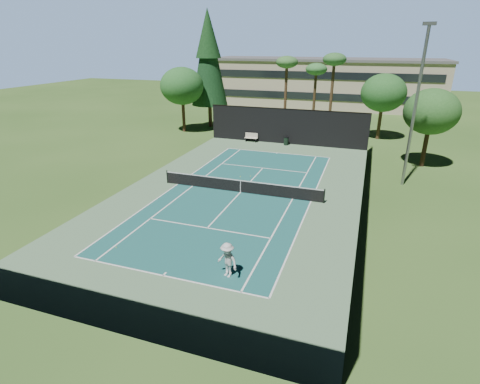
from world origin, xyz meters
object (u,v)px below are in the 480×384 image
object	(u,v)px
tennis_net	(240,186)
player	(227,260)
tennis_ball_d	(200,176)
trash_bin	(286,141)
tennis_ball_c	(250,176)
tennis_ball_a	(116,247)
tennis_ball_b	(240,177)
park_bench	(251,137)

from	to	relation	value
tennis_net	player	xyz separation A→B (m)	(3.05, -10.83, 0.37)
player	tennis_ball_d	xyz separation A→B (m)	(-7.59, 13.23, -0.89)
tennis_net	trash_bin	size ratio (longest dim) A/B	13.65
tennis_ball_c	tennis_net	bearing A→B (deg)	-84.22
tennis_ball_a	tennis_net	bearing A→B (deg)	69.15
tennis_net	tennis_ball_b	world-z (taller)	tennis_net
tennis_ball_a	park_bench	world-z (taller)	park_bench
tennis_ball_a	tennis_ball_d	xyz separation A→B (m)	(-0.61, 12.72, 0.00)
tennis_net	tennis_ball_b	bearing A→B (deg)	109.34
tennis_ball_b	player	bearing A→B (deg)	-73.39
tennis_ball_d	park_bench	world-z (taller)	park_bench
tennis_ball_a	tennis_ball_c	size ratio (longest dim) A/B	0.88
tennis_net	park_bench	bearing A→B (deg)	104.50
tennis_ball_d	tennis_ball_b	bearing A→B (deg)	16.29
tennis_ball_c	tennis_ball_d	bearing A→B (deg)	-161.62
park_bench	tennis_ball_d	bearing A→B (deg)	-92.12
player	park_bench	xyz separation A→B (m)	(-7.10, 26.50, -0.38)
tennis_net	tennis_ball_a	xyz separation A→B (m)	(-3.93, -10.32, -0.53)
player	trash_bin	size ratio (longest dim) A/B	1.96
tennis_ball_b	tennis_ball_c	distance (m)	0.90
player	tennis_ball_a	world-z (taller)	player
tennis_ball_b	tennis_ball_c	bearing A→B (deg)	26.52
tennis_net	park_bench	size ratio (longest dim) A/B	8.60
trash_bin	tennis_ball_b	bearing A→B (deg)	-96.42
tennis_net	park_bench	world-z (taller)	tennis_net
tennis_ball_b	tennis_ball_c	world-z (taller)	tennis_ball_b
tennis_ball_d	tennis_ball_c	bearing A→B (deg)	18.38
player	trash_bin	bearing A→B (deg)	118.60
tennis_ball_a	trash_bin	bearing A→B (deg)	80.95
tennis_ball_a	park_bench	bearing A→B (deg)	90.27
player	tennis_ball_b	bearing A→B (deg)	128.94
tennis_ball_d	park_bench	size ratio (longest dim) A/B	0.05
tennis_ball_b	trash_bin	bearing A→B (deg)	83.58
player	tennis_ball_b	xyz separation A→B (m)	(-4.24, 14.21, -0.89)
player	trash_bin	world-z (taller)	player
tennis_ball_b	park_bench	xyz separation A→B (m)	(-2.86, 12.28, 0.51)
player	tennis_ball_d	bearing A→B (deg)	142.18
tennis_ball_b	park_bench	distance (m)	12.62
tennis_ball_a	park_bench	xyz separation A→B (m)	(-0.12, 25.98, 0.52)
tennis_net	trash_bin	world-z (taller)	tennis_net
tennis_ball_a	trash_bin	size ratio (longest dim) A/B	0.07
tennis_net	tennis_ball_b	size ratio (longest dim) A/B	176.51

